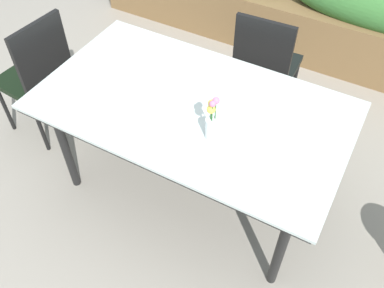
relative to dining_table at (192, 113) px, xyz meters
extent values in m
plane|color=gray|center=(-0.07, 0.03, -0.70)|extent=(12.00, 12.00, 0.00)
cube|color=silver|center=(0.00, 0.00, 0.05)|extent=(1.68, 0.96, 0.02)
cube|color=black|center=(0.00, 0.00, 0.03)|extent=(1.65, 0.94, 0.02)
cylinder|color=black|center=(-0.70, -0.34, -0.33)|extent=(0.05, 0.05, 0.74)
cylinder|color=black|center=(0.70, -0.34, -0.33)|extent=(0.05, 0.05, 0.74)
cylinder|color=black|center=(-0.70, 0.34, -0.33)|extent=(0.05, 0.05, 0.74)
cylinder|color=black|center=(0.70, 0.34, -0.33)|extent=(0.05, 0.05, 0.74)
cube|color=black|center=(-1.25, 0.00, -0.26)|extent=(0.45, 0.45, 0.04)
cube|color=black|center=(-1.06, -0.02, 0.00)|extent=(0.06, 0.39, 0.49)
cylinder|color=black|center=(-1.45, -0.17, -0.48)|extent=(0.03, 0.03, 0.43)
cylinder|color=black|center=(-1.42, 0.20, -0.48)|extent=(0.03, 0.03, 0.43)
cylinder|color=black|center=(-1.08, -0.20, -0.48)|extent=(0.03, 0.03, 0.43)
cylinder|color=black|center=(-1.05, 0.17, -0.48)|extent=(0.03, 0.03, 0.43)
cube|color=black|center=(0.11, 0.89, -0.23)|extent=(0.42, 0.42, 0.04)
cube|color=black|center=(0.12, 0.70, 0.00)|extent=(0.38, 0.05, 0.45)
cylinder|color=black|center=(-0.08, 1.06, -0.47)|extent=(0.03, 0.03, 0.45)
cylinder|color=black|center=(0.29, 1.08, -0.47)|extent=(0.03, 0.03, 0.45)
cylinder|color=black|center=(-0.06, 0.70, -0.47)|extent=(0.03, 0.03, 0.45)
cylinder|color=black|center=(0.30, 0.71, -0.47)|extent=(0.03, 0.03, 0.45)
cylinder|color=silver|center=(0.20, -0.16, 0.12)|extent=(0.06, 0.06, 0.12)
cylinder|color=#2D662D|center=(0.19, -0.15, 0.21)|extent=(0.01, 0.01, 0.14)
sphere|color=#EFCC4C|center=(0.19, -0.15, 0.28)|extent=(0.04, 0.04, 0.04)
cylinder|color=#2D662D|center=(0.20, -0.17, 0.21)|extent=(0.01, 0.01, 0.15)
sphere|color=pink|center=(0.20, -0.17, 0.29)|extent=(0.03, 0.03, 0.03)
cylinder|color=#2D662D|center=(0.19, -0.16, 0.19)|extent=(0.01, 0.01, 0.10)
sphere|color=#EFCC4C|center=(0.19, -0.16, 0.24)|extent=(0.04, 0.04, 0.04)
cylinder|color=#2D662D|center=(0.21, -0.15, 0.22)|extent=(0.01, 0.01, 0.15)
sphere|color=pink|center=(0.21, -0.15, 0.30)|extent=(0.03, 0.03, 0.03)
cube|color=brown|center=(-0.08, 1.83, -0.46)|extent=(3.54, 0.46, 0.48)
camera|label=1|loc=(0.80, -1.45, 1.59)|focal=39.14mm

